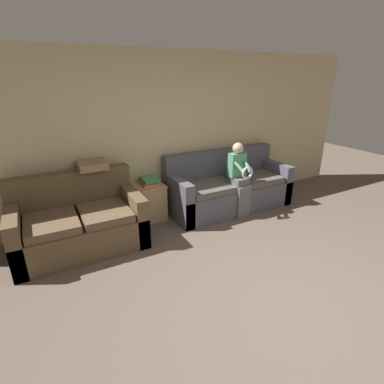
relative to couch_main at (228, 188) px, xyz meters
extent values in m
plane|color=brown|center=(-0.90, -2.46, -0.34)|extent=(14.00, 14.00, 0.00)
cube|color=#C6B789|center=(-0.90, 0.46, 0.93)|extent=(7.58, 0.06, 2.55)
cube|color=#4C4C56|center=(0.00, -0.05, -0.13)|extent=(2.13, 0.86, 0.43)
cube|color=#4C4C56|center=(0.00, 0.28, 0.36)|extent=(2.13, 0.20, 0.54)
cube|color=#4C4C56|center=(-0.98, -0.05, 0.01)|extent=(0.16, 0.86, 0.70)
cube|color=#4C4C56|center=(0.98, -0.05, 0.01)|extent=(0.16, 0.86, 0.70)
cube|color=#514C47|center=(-0.45, -0.15, 0.14)|extent=(0.85, 0.62, 0.11)
cube|color=#514C47|center=(0.45, -0.15, 0.14)|extent=(0.85, 0.62, 0.11)
cube|color=brown|center=(-2.49, -0.18, -0.13)|extent=(1.62, 0.96, 0.42)
cube|color=brown|center=(-2.49, 0.20, 0.35)|extent=(1.62, 0.20, 0.54)
cube|color=brown|center=(-3.23, -0.18, 0.00)|extent=(0.16, 0.96, 0.69)
cube|color=brown|center=(-1.76, -0.18, 0.00)|extent=(0.16, 0.96, 0.69)
cube|color=brown|center=(-2.82, -0.28, 0.13)|extent=(0.61, 0.72, 0.11)
cube|color=brown|center=(-2.17, -0.28, 0.13)|extent=(0.61, 0.72, 0.11)
cube|color=#56565B|center=(-0.03, -0.48, -0.07)|extent=(0.23, 0.10, 0.54)
cube|color=#56565B|center=(-0.03, -0.34, 0.25)|extent=(0.23, 0.28, 0.11)
cube|color=#4C8E66|center=(-0.03, -0.27, 0.50)|extent=(0.27, 0.14, 0.38)
sphere|color=tan|center=(-0.03, -0.27, 0.77)|extent=(0.17, 0.17, 0.17)
torus|color=silver|center=(-0.03, -0.54, 0.44)|extent=(0.20, 0.04, 0.20)
cylinder|color=#4C8E66|center=(-0.11, -0.40, 0.53)|extent=(0.11, 0.31, 0.22)
cylinder|color=#4C8E66|center=(0.05, -0.40, 0.53)|extent=(0.11, 0.31, 0.22)
cube|color=tan|center=(-1.36, 0.20, -0.05)|extent=(0.44, 0.41, 0.58)
cube|color=tan|center=(-1.36, 0.20, 0.23)|extent=(0.46, 0.43, 0.02)
cube|color=orange|center=(-1.36, 0.20, 0.26)|extent=(0.24, 0.26, 0.05)
cube|color=#3D8451|center=(-1.36, 0.21, 0.30)|extent=(0.23, 0.29, 0.04)
cube|color=#3D8451|center=(-1.35, 0.18, 0.34)|extent=(0.23, 0.32, 0.04)
cube|color=#846B4C|center=(-2.17, 0.20, 0.67)|extent=(0.38, 0.38, 0.10)
camera|label=1|loc=(-2.86, -3.98, 1.83)|focal=28.00mm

